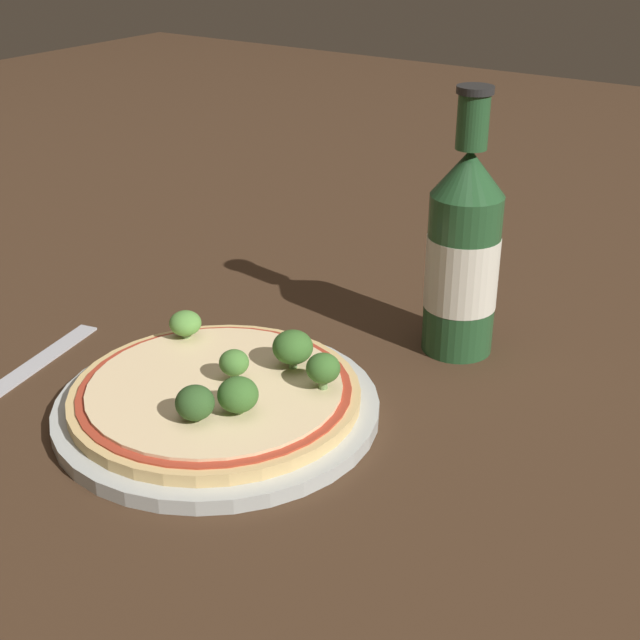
% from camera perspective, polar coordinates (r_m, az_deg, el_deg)
% --- Properties ---
extents(ground_plane, '(3.00, 3.00, 0.00)m').
position_cam_1_polar(ground_plane, '(0.70, -5.80, -6.82)').
color(ground_plane, '#3D2819').
extents(plate, '(0.26, 0.26, 0.01)m').
position_cam_1_polar(plate, '(0.72, -6.58, -5.58)').
color(plate, '#B2B7B2').
rests_on(plate, ground_plane).
extents(pizza, '(0.23, 0.23, 0.01)m').
position_cam_1_polar(pizza, '(0.71, -6.71, -4.64)').
color(pizza, tan).
rests_on(pizza, plate).
extents(broccoli_floret_0, '(0.03, 0.03, 0.03)m').
position_cam_1_polar(broccoli_floret_0, '(0.66, -5.27, -4.79)').
color(broccoli_floret_0, '#6B8E51').
rests_on(broccoli_floret_0, pizza).
extents(broccoli_floret_1, '(0.03, 0.03, 0.03)m').
position_cam_1_polar(broccoli_floret_1, '(0.66, -8.10, -5.24)').
color(broccoli_floret_1, '#6B8E51').
rests_on(broccoli_floret_1, pizza).
extents(broccoli_floret_2, '(0.03, 0.03, 0.02)m').
position_cam_1_polar(broccoli_floret_2, '(0.78, -8.62, -0.21)').
color(broccoli_floret_2, '#6B8E51').
rests_on(broccoli_floret_2, pizza).
extents(broccoli_floret_3, '(0.02, 0.02, 0.03)m').
position_cam_1_polar(broccoli_floret_3, '(0.70, -5.52, -2.76)').
color(broccoli_floret_3, '#6B8E51').
rests_on(broccoli_floret_3, pizza).
extents(broccoli_floret_4, '(0.03, 0.03, 0.03)m').
position_cam_1_polar(broccoli_floret_4, '(0.69, 0.20, -3.13)').
color(broccoli_floret_4, '#6B8E51').
rests_on(broccoli_floret_4, pizza).
extents(broccoli_floret_5, '(0.03, 0.03, 0.03)m').
position_cam_1_polar(broccoli_floret_5, '(0.72, -1.76, -1.76)').
color(broccoli_floret_5, '#6B8E51').
rests_on(broccoli_floret_5, pizza).
extents(beer_bottle, '(0.06, 0.06, 0.24)m').
position_cam_1_polar(beer_bottle, '(0.78, 9.14, 4.22)').
color(beer_bottle, '#234C28').
rests_on(beer_bottle, ground_plane).
extents(fork, '(0.05, 0.16, 0.00)m').
position_cam_1_polar(fork, '(0.82, -17.89, -2.74)').
color(fork, '#B2B2B7').
rests_on(fork, ground_plane).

